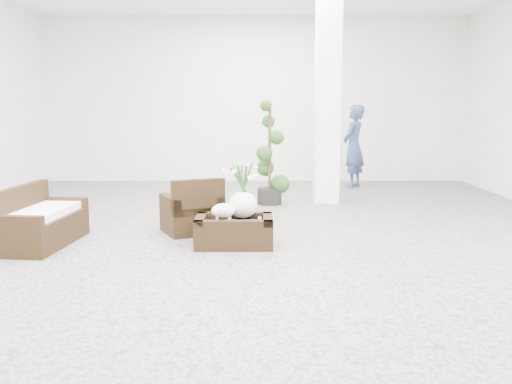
{
  "coord_description": "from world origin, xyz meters",
  "views": [
    {
      "loc": [
        -0.02,
        -6.62,
        1.63
      ],
      "look_at": [
        0.0,
        -0.1,
        0.62
      ],
      "focal_mm": 39.17,
      "sensor_mm": 36.0,
      "label": 1
    }
  ],
  "objects_px": {
    "coffee_table": "(234,233)",
    "armchair": "(192,205)",
    "loveseat": "(41,216)",
    "topiary": "(270,154)"
  },
  "relations": [
    {
      "from": "coffee_table",
      "to": "topiary",
      "type": "xyz_separation_m",
      "value": [
        0.49,
        2.81,
        0.69
      ]
    },
    {
      "from": "loveseat",
      "to": "coffee_table",
      "type": "bearing_deg",
      "value": -85.52
    },
    {
      "from": "armchair",
      "to": "coffee_table",
      "type": "bearing_deg",
      "value": 104.2
    },
    {
      "from": "coffee_table",
      "to": "armchair",
      "type": "relative_size",
      "value": 1.24
    },
    {
      "from": "coffee_table",
      "to": "armchair",
      "type": "bearing_deg",
      "value": 128.99
    },
    {
      "from": "coffee_table",
      "to": "loveseat",
      "type": "distance_m",
      "value": 2.28
    },
    {
      "from": "armchair",
      "to": "topiary",
      "type": "xyz_separation_m",
      "value": [
        1.07,
        2.09,
        0.48
      ]
    },
    {
      "from": "coffee_table",
      "to": "loveseat",
      "type": "relative_size",
      "value": 0.69
    },
    {
      "from": "coffee_table",
      "to": "loveseat",
      "type": "bearing_deg",
      "value": 179.01
    },
    {
      "from": "coffee_table",
      "to": "armchair",
      "type": "xyz_separation_m",
      "value": [
        -0.58,
        0.71,
        0.21
      ]
    }
  ]
}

